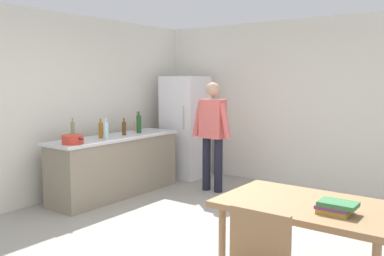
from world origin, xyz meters
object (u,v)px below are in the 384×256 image
cooking_pot (73,139)px  bottle_vinegar_tall (73,131)px  bottle_water_clear (106,130)px  bottle_wine_green (139,124)px  bottle_beer_brown (124,128)px  person (212,129)px  book_stack (336,207)px  dining_table (308,212)px  utensil_jar (137,126)px  refrigerator (185,127)px  bottle_oil_amber (101,130)px

cooking_pot → bottle_vinegar_tall: bearing=141.4°
bottle_water_clear → bottle_vinegar_tall: bottle_vinegar_tall is taller
bottle_wine_green → bottle_beer_brown: bearing=-90.7°
person → book_stack: size_ratio=5.96×
bottle_vinegar_tall → dining_table: bearing=-6.6°
utensil_jar → bottle_vinegar_tall: size_ratio=1.00×
dining_table → bottle_wine_green: bearing=154.9°
cooking_pot → utensil_jar: size_ratio=1.25×
refrigerator → bottle_water_clear: (0.05, -1.91, 0.13)m
bottle_oil_amber → dining_table: bearing=-13.6°
bottle_wine_green → book_stack: bottle_wine_green is taller
bottle_vinegar_tall → bottle_beer_brown: bearing=82.0°
refrigerator → cooking_pot: (0.02, -2.46, 0.06)m
person → cooking_pot: bearing=-116.1°
bottle_vinegar_tall → bottle_wine_green: bearing=84.0°
bottle_wine_green → book_stack: bearing=-25.3°
cooking_pot → utensil_jar: (-0.29, 1.51, 0.02)m
bottle_wine_green → bottle_vinegar_tall: bearing=-96.0°
bottle_beer_brown → book_stack: 3.89m
refrigerator → dining_table: (3.30, -2.70, -0.23)m
utensil_jar → bottle_wine_green: bearing=-38.9°
refrigerator → dining_table: size_ratio=1.29×
bottle_beer_brown → person: bearing=41.0°
bottle_water_clear → bottle_vinegar_tall: size_ratio=0.94×
dining_table → utensil_jar: (-3.58, 1.75, 0.31)m
bottle_water_clear → bottle_oil_amber: bearing=166.5°
utensil_jar → book_stack: 4.28m
person → dining_table: (2.35, -2.15, -0.31)m
bottle_wine_green → bottle_beer_brown: (-0.00, -0.32, -0.04)m
dining_table → bottle_wine_green: size_ratio=4.12×
cooking_pot → bottle_vinegar_tall: 0.28m
book_stack → bottle_beer_brown: bearing=159.0°
person → bottle_oil_amber: person is taller
dining_table → cooking_pot: cooking_pot is taller
dining_table → bottle_beer_brown: bottle_beer_brown is taller
utensil_jar → book_stack: utensil_jar is taller
book_stack → bottle_wine_green: bearing=154.7°
bottle_beer_brown → book_stack: bottle_beer_brown is taller
refrigerator → bottle_wine_green: size_ratio=5.29×
refrigerator → bottle_wine_green: (-0.07, -1.12, 0.15)m
utensil_jar → bottle_water_clear: bearing=-71.2°
refrigerator → utensil_jar: refrigerator is taller
person → utensil_jar: size_ratio=5.31×
bottle_beer_brown → bottle_wine_green: bearing=89.3°
cooking_pot → bottle_oil_amber: 0.60m
person → dining_table: bearing=-42.4°
bottle_vinegar_tall → bottle_oil_amber: size_ratio=1.14×
person → bottle_oil_amber: size_ratio=6.07×
refrigerator → person: 1.10m
refrigerator → utensil_jar: bearing=-106.2°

